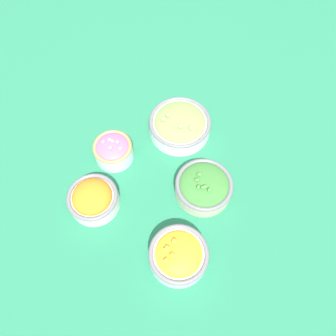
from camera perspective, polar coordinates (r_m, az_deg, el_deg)
The scene contains 6 objects.
ground_plane at distance 0.94m, azimuth 0.00°, elevation -0.84°, with size 3.00×3.00×0.00m, color #23704C.
bowl_lettuce at distance 0.99m, azimuth 2.06°, elevation 7.61°, with size 0.18×0.18×0.08m.
bowl_red_onion at distance 0.95m, azimuth -9.51°, elevation 3.15°, with size 0.11×0.11×0.08m.
bowl_broccoli at distance 0.89m, azimuth 6.26°, elevation -3.13°, with size 0.16×0.16×0.07m.
bowl_carrots at distance 0.89m, azimuth -12.90°, elevation -5.19°, with size 0.14×0.14×0.08m.
bowl_squash at distance 0.82m, azimuth 1.84°, elevation -14.93°, with size 0.15×0.15×0.08m.
Camera 1 is at (0.36, 0.21, 0.84)m, focal length 35.00 mm.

